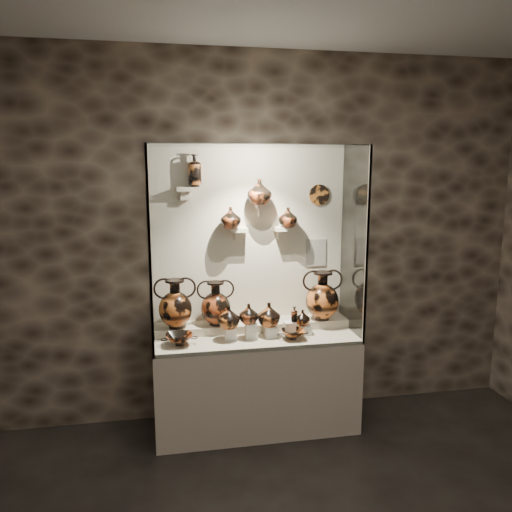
{
  "coord_description": "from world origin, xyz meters",
  "views": [
    {
      "loc": [
        -0.74,
        -1.77,
        2.24
      ],
      "look_at": [
        0.01,
        2.21,
        1.51
      ],
      "focal_mm": 35.0,
      "sensor_mm": 36.0,
      "label": 1
    }
  ],
  "objects_px": {
    "jug_c": "(269,314)",
    "jug_e": "(302,317)",
    "lekythos_small": "(294,313)",
    "ovoid_vase_c": "(288,217)",
    "jug_b": "(249,314)",
    "amphora_left": "(175,304)",
    "kylix_left": "(179,338)",
    "jug_a": "(229,317)",
    "lekythos_tall": "(195,168)",
    "kylix_right": "(293,333)",
    "ovoid_vase_a": "(231,218)",
    "amphora_mid": "(216,303)",
    "ovoid_vase_b": "(259,192)",
    "amphora_right": "(322,296)"
  },
  "relations": [
    {
      "from": "ovoid_vase_c",
      "to": "jug_a",
      "type": "bearing_deg",
      "value": -174.28
    },
    {
      "from": "jug_b",
      "to": "jug_e",
      "type": "bearing_deg",
      "value": -12.74
    },
    {
      "from": "lekythos_tall",
      "to": "amphora_left",
      "type": "bearing_deg",
      "value": -172.26
    },
    {
      "from": "jug_e",
      "to": "lekythos_small",
      "type": "bearing_deg",
      "value": -137.87
    },
    {
      "from": "jug_b",
      "to": "jug_e",
      "type": "relative_size",
      "value": 1.24
    },
    {
      "from": "lekythos_small",
      "to": "ovoid_vase_a",
      "type": "xyz_separation_m",
      "value": [
        -0.49,
        0.27,
        0.78
      ]
    },
    {
      "from": "amphora_right",
      "to": "lekythos_tall",
      "type": "bearing_deg",
      "value": 175.69
    },
    {
      "from": "lekythos_small",
      "to": "ovoid_vase_c",
      "type": "height_order",
      "value": "ovoid_vase_c"
    },
    {
      "from": "kylix_right",
      "to": "jug_b",
      "type": "bearing_deg",
      "value": -171.05
    },
    {
      "from": "jug_a",
      "to": "kylix_left",
      "type": "xyz_separation_m",
      "value": [
        -0.4,
        -0.05,
        -0.14
      ]
    },
    {
      "from": "lekythos_small",
      "to": "ovoid_vase_c",
      "type": "distance_m",
      "value": 0.82
    },
    {
      "from": "amphora_right",
      "to": "kylix_left",
      "type": "distance_m",
      "value": 1.3
    },
    {
      "from": "amphora_left",
      "to": "amphora_right",
      "type": "bearing_deg",
      "value": -15.81
    },
    {
      "from": "jug_a",
      "to": "lekythos_small",
      "type": "bearing_deg",
      "value": -6.89
    },
    {
      "from": "amphora_mid",
      "to": "ovoid_vase_a",
      "type": "bearing_deg",
      "value": 6.16
    },
    {
      "from": "jug_a",
      "to": "jug_b",
      "type": "height_order",
      "value": "jug_b"
    },
    {
      "from": "jug_e",
      "to": "jug_b",
      "type": "bearing_deg",
      "value": -153.02
    },
    {
      "from": "jug_c",
      "to": "kylix_left",
      "type": "xyz_separation_m",
      "value": [
        -0.74,
        -0.07,
        -0.13
      ]
    },
    {
      "from": "jug_e",
      "to": "lekythos_tall",
      "type": "relative_size",
      "value": 0.45
    },
    {
      "from": "kylix_right",
      "to": "ovoid_vase_a",
      "type": "bearing_deg",
      "value": 164.96
    },
    {
      "from": "jug_a",
      "to": "lekythos_small",
      "type": "relative_size",
      "value": 1.29
    },
    {
      "from": "jug_a",
      "to": "ovoid_vase_c",
      "type": "xyz_separation_m",
      "value": [
        0.56,
        0.27,
        0.78
      ]
    },
    {
      "from": "kylix_left",
      "to": "amphora_left",
      "type": "bearing_deg",
      "value": 108.0
    },
    {
      "from": "jug_a",
      "to": "kylix_right",
      "type": "bearing_deg",
      "value": -15.55
    },
    {
      "from": "jug_b",
      "to": "amphora_left",
      "type": "bearing_deg",
      "value": 146.79
    },
    {
      "from": "amphora_right",
      "to": "jug_b",
      "type": "xyz_separation_m",
      "value": [
        -0.69,
        -0.18,
        -0.07
      ]
    },
    {
      "from": "jug_c",
      "to": "lekythos_small",
      "type": "distance_m",
      "value": 0.21
    },
    {
      "from": "jug_c",
      "to": "jug_e",
      "type": "bearing_deg",
      "value": -19.3
    },
    {
      "from": "kylix_right",
      "to": "jug_a",
      "type": "bearing_deg",
      "value": -166.84
    },
    {
      "from": "ovoid_vase_a",
      "to": "jug_e",
      "type": "bearing_deg",
      "value": -42.43
    },
    {
      "from": "amphora_mid",
      "to": "jug_c",
      "type": "relative_size",
      "value": 1.9
    },
    {
      "from": "lekythos_tall",
      "to": "jug_b",
      "type": "bearing_deg",
      "value": -57.87
    },
    {
      "from": "jug_b",
      "to": "jug_c",
      "type": "bearing_deg",
      "value": -7.79
    },
    {
      "from": "kylix_right",
      "to": "ovoid_vase_c",
      "type": "xyz_separation_m",
      "value": [
        0.04,
        0.35,
        0.92
      ]
    },
    {
      "from": "jug_e",
      "to": "kylix_right",
      "type": "height_order",
      "value": "jug_e"
    },
    {
      "from": "amphora_left",
      "to": "lekythos_tall",
      "type": "distance_m",
      "value": 1.13
    },
    {
      "from": "jug_e",
      "to": "kylix_left",
      "type": "height_order",
      "value": "jug_e"
    },
    {
      "from": "amphora_left",
      "to": "ovoid_vase_b",
      "type": "xyz_separation_m",
      "value": [
        0.73,
        0.06,
        0.92
      ]
    },
    {
      "from": "lekythos_tall",
      "to": "amphora_mid",
      "type": "bearing_deg",
      "value": -53.41
    },
    {
      "from": "jug_c",
      "to": "ovoid_vase_a",
      "type": "xyz_separation_m",
      "value": [
        -0.28,
        0.24,
        0.79
      ]
    },
    {
      "from": "amphora_mid",
      "to": "kylix_right",
      "type": "bearing_deg",
      "value": -43.1
    },
    {
      "from": "lekythos_small",
      "to": "ovoid_vase_a",
      "type": "height_order",
      "value": "ovoid_vase_a"
    },
    {
      "from": "jug_b",
      "to": "ovoid_vase_c",
      "type": "relative_size",
      "value": 0.98
    },
    {
      "from": "jug_e",
      "to": "ovoid_vase_b",
      "type": "height_order",
      "value": "ovoid_vase_b"
    },
    {
      "from": "amphora_right",
      "to": "jug_b",
      "type": "height_order",
      "value": "amphora_right"
    },
    {
      "from": "jug_c",
      "to": "kylix_left",
      "type": "distance_m",
      "value": 0.76
    },
    {
      "from": "lekythos_tall",
      "to": "lekythos_small",
      "type": "bearing_deg",
      "value": -42.05
    },
    {
      "from": "jug_a",
      "to": "lekythos_tall",
      "type": "distance_m",
      "value": 1.25
    },
    {
      "from": "jug_b",
      "to": "jug_c",
      "type": "distance_m",
      "value": 0.18
    },
    {
      "from": "amphora_left",
      "to": "lekythos_small",
      "type": "xyz_separation_m",
      "value": [
        0.97,
        -0.19,
        -0.08
      ]
    }
  ]
}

